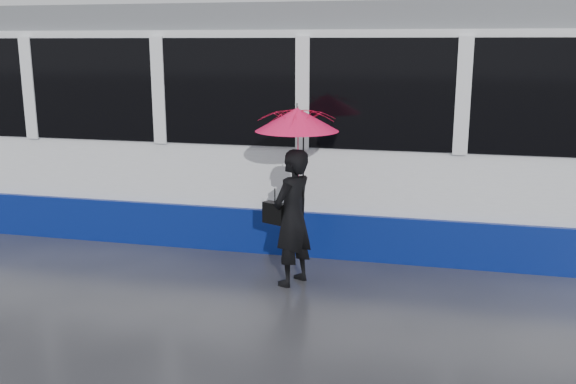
# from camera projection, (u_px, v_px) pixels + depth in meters

# --- Properties ---
(ground) EXTENTS (90.00, 90.00, 0.00)m
(ground) POSITION_uv_depth(u_px,v_px,m) (230.00, 285.00, 7.69)
(ground) COLOR #29292E
(ground) RESTS_ON ground
(rails) EXTENTS (34.00, 1.51, 0.02)m
(rails) POSITION_uv_depth(u_px,v_px,m) (280.00, 227.00, 10.05)
(rails) COLOR #3F3D38
(rails) RESTS_ON ground
(tram) EXTENTS (26.00, 2.56, 3.35)m
(tram) POSITION_uv_depth(u_px,v_px,m) (353.00, 126.00, 9.43)
(tram) COLOR white
(tram) RESTS_ON ground
(woman) EXTENTS (0.61, 0.71, 1.64)m
(woman) POSITION_uv_depth(u_px,v_px,m) (293.00, 218.00, 7.57)
(woman) COLOR black
(woman) RESTS_ON ground
(umbrella) EXTENTS (1.28, 1.28, 1.11)m
(umbrella) POSITION_uv_depth(u_px,v_px,m) (297.00, 136.00, 7.34)
(umbrella) COLOR #FF1575
(umbrella) RESTS_ON ground
(handbag) EXTENTS (0.32, 0.24, 0.43)m
(handbag) POSITION_uv_depth(u_px,v_px,m) (275.00, 213.00, 7.63)
(handbag) COLOR black
(handbag) RESTS_ON ground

